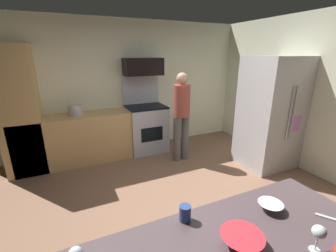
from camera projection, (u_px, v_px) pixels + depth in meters
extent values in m
cube|color=#835D48|center=(178.00, 207.00, 3.01)|extent=(5.20, 4.80, 0.02)
cube|color=beige|center=(127.00, 87.00, 4.64)|extent=(5.20, 0.12, 2.60)
cube|color=beige|center=(320.00, 96.00, 3.61)|extent=(0.12, 4.80, 2.60)
cube|color=tan|center=(88.00, 137.00, 4.23)|extent=(2.40, 0.60, 0.90)
cube|color=tan|center=(20.00, 112.00, 3.65)|extent=(0.60, 0.60, 2.10)
cube|color=#B1B9C4|center=(147.00, 129.00, 4.67)|extent=(0.76, 0.64, 0.92)
cube|color=black|center=(146.00, 107.00, 4.52)|extent=(0.76, 0.64, 0.03)
cube|color=#B1B9C4|center=(141.00, 89.00, 4.68)|extent=(0.76, 0.06, 0.60)
cube|color=black|center=(152.00, 134.00, 4.39)|extent=(0.44, 0.01, 0.28)
cube|color=black|center=(143.00, 67.00, 4.37)|extent=(0.74, 0.38, 0.33)
cube|color=#B6B5B6|center=(270.00, 113.00, 3.92)|extent=(0.90, 0.78, 1.92)
cylinder|color=#B6B5B6|center=(290.00, 114.00, 3.52)|extent=(0.02, 0.02, 0.86)
cylinder|color=#B6B5B6|center=(294.00, 113.00, 3.56)|extent=(0.02, 0.02, 0.86)
cube|color=#B679C5|center=(296.00, 124.00, 3.67)|extent=(0.20, 0.01, 0.26)
cylinder|color=#575757|center=(177.00, 139.00, 4.21)|extent=(0.14, 0.14, 0.87)
cylinder|color=#575757|center=(185.00, 137.00, 4.28)|extent=(0.14, 0.14, 0.87)
cylinder|color=brown|center=(182.00, 101.00, 4.02)|extent=(0.30, 0.30, 0.57)
sphere|color=tan|center=(182.00, 78.00, 3.90)|extent=(0.20, 0.20, 0.20)
cone|color=red|center=(242.00, 240.00, 1.29)|extent=(0.25, 0.25, 0.07)
cone|color=white|center=(270.00, 206.00, 1.58)|extent=(0.17, 0.17, 0.06)
cylinder|color=silver|center=(314.00, 250.00, 1.26)|extent=(0.06, 0.06, 0.01)
cylinder|color=silver|center=(316.00, 243.00, 1.25)|extent=(0.01, 0.01, 0.09)
ellipsoid|color=silver|center=(319.00, 232.00, 1.22)|extent=(0.07, 0.07, 0.07)
cylinder|color=navy|center=(185.00, 213.00, 1.48)|extent=(0.08, 0.08, 0.11)
cylinder|color=#B8B3BF|center=(75.00, 110.00, 4.00)|extent=(0.24, 0.24, 0.19)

